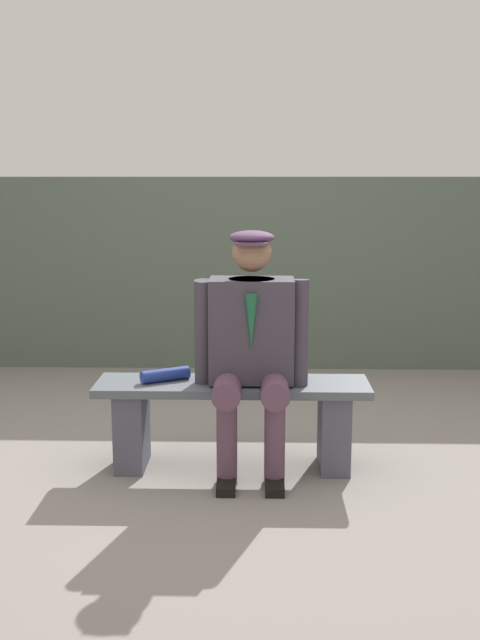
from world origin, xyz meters
The scene contains 5 objects.
ground_plane centered at (0.00, 0.00, 0.00)m, with size 30.00×30.00×0.00m, color gray.
bench centered at (0.00, 0.00, 0.31)m, with size 1.51×0.38×0.49m.
seated_man centered at (-0.10, 0.05, 0.74)m, with size 0.63×0.56×1.33m.
rolled_magazine centered at (0.37, -0.01, 0.53)m, with size 0.07×0.07×0.28m, color navy.
stadium_wall centered at (0.00, -2.36, 0.81)m, with size 12.00×0.24×1.61m, color #4D5B4D.
Camera 1 is at (-0.14, 4.05, 1.61)m, focal length 42.58 mm.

